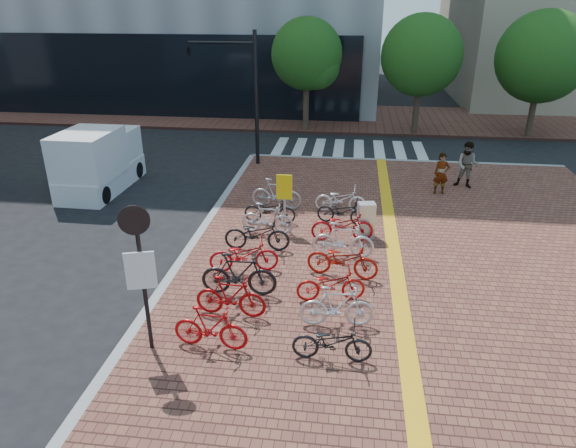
# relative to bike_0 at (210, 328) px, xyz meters

# --- Properties ---
(ground) EXTENTS (120.00, 120.00, 0.00)m
(ground) POSITION_rel_bike_0_xyz_m (2.10, 2.45, -0.63)
(ground) COLOR black
(ground) RESTS_ON ground
(kerb_west) EXTENTS (0.25, 34.00, 0.15)m
(kerb_west) POSITION_rel_bike_0_xyz_m (-1.90, -2.55, -0.56)
(kerb_west) COLOR gray
(kerb_west) RESTS_ON ground
(kerb_north) EXTENTS (14.00, 0.25, 0.15)m
(kerb_north) POSITION_rel_bike_0_xyz_m (5.10, 14.45, -0.56)
(kerb_north) COLOR gray
(kerb_north) RESTS_ON ground
(far_sidewalk) EXTENTS (70.00, 8.00, 0.15)m
(far_sidewalk) POSITION_rel_bike_0_xyz_m (2.10, 23.45, -0.56)
(far_sidewalk) COLOR brown
(far_sidewalk) RESTS_ON ground
(crosswalk) EXTENTS (7.50, 4.00, 0.01)m
(crosswalk) POSITION_rel_bike_0_xyz_m (2.60, 16.45, -0.63)
(crosswalk) COLOR silver
(crosswalk) RESTS_ON ground
(street_trees) EXTENTS (16.20, 4.60, 6.35)m
(street_trees) POSITION_rel_bike_0_xyz_m (7.15, 19.90, 3.46)
(street_trees) COLOR #38281E
(street_trees) RESTS_ON far_sidewalk
(bike_0) EXTENTS (1.64, 0.57, 0.97)m
(bike_0) POSITION_rel_bike_0_xyz_m (0.00, 0.00, 0.00)
(bike_0) COLOR red
(bike_0) RESTS_ON sidewalk
(bike_1) EXTENTS (1.69, 0.56, 1.00)m
(bike_1) POSITION_rel_bike_0_xyz_m (0.15, 1.22, 0.02)
(bike_1) COLOR #A00B0D
(bike_1) RESTS_ON sidewalk
(bike_2) EXTENTS (1.90, 0.60, 1.13)m
(bike_2) POSITION_rel_bike_0_xyz_m (0.14, 2.15, 0.08)
(bike_2) COLOR black
(bike_2) RESTS_ON sidewalk
(bike_3) EXTENTS (1.94, 1.01, 0.97)m
(bike_3) POSITION_rel_bike_0_xyz_m (0.02, 3.33, 0.00)
(bike_3) COLOR red
(bike_3) RESTS_ON sidewalk
(bike_4) EXTENTS (1.94, 0.74, 1.01)m
(bike_4) POSITION_rel_bike_0_xyz_m (0.13, 4.66, 0.02)
(bike_4) COLOR black
(bike_4) RESTS_ON sidewalk
(bike_5) EXTENTS (1.67, 0.54, 1.00)m
(bike_5) POSITION_rel_bike_0_xyz_m (0.24, 5.85, 0.01)
(bike_5) COLOR silver
(bike_5) RESTS_ON sidewalk
(bike_6) EXTENTS (1.70, 0.61, 0.89)m
(bike_6) POSITION_rel_bike_0_xyz_m (0.19, 6.67, -0.04)
(bike_6) COLOR black
(bike_6) RESTS_ON sidewalk
(bike_7) EXTENTS (1.85, 0.72, 1.08)m
(bike_7) POSITION_rel_bike_0_xyz_m (0.22, 7.93, 0.06)
(bike_7) COLOR #A2A2A7
(bike_7) RESTS_ON sidewalk
(bike_8) EXTENTS (1.63, 0.58, 0.85)m
(bike_8) POSITION_rel_bike_0_xyz_m (2.54, -0.09, -0.06)
(bike_8) COLOR black
(bike_8) RESTS_ON sidewalk
(bike_9) EXTENTS (1.72, 0.64, 1.01)m
(bike_9) POSITION_rel_bike_0_xyz_m (2.59, 1.11, 0.02)
(bike_9) COLOR silver
(bike_9) RESTS_ON sidewalk
(bike_10) EXTENTS (1.75, 0.88, 0.88)m
(bike_10) POSITION_rel_bike_0_xyz_m (2.40, 2.18, -0.05)
(bike_10) COLOR #B00F0C
(bike_10) RESTS_ON sidewalk
(bike_11) EXTENTS (1.97, 0.95, 0.99)m
(bike_11) POSITION_rel_bike_0_xyz_m (2.64, 3.39, 0.01)
(bike_11) COLOR #A1140B
(bike_11) RESTS_ON sidewalk
(bike_12) EXTENTS (1.76, 0.50, 1.05)m
(bike_12) POSITION_rel_bike_0_xyz_m (2.63, 4.51, 0.04)
(bike_12) COLOR silver
(bike_12) RESTS_ON sidewalk
(bike_13) EXTENTS (1.93, 0.85, 0.98)m
(bike_13) POSITION_rel_bike_0_xyz_m (2.58, 5.60, 0.01)
(bike_13) COLOR #A30B11
(bike_13) RESTS_ON sidewalk
(bike_14) EXTENTS (1.74, 0.84, 0.87)m
(bike_14) POSITION_rel_bike_0_xyz_m (2.54, 6.88, -0.05)
(bike_14) COLOR black
(bike_14) RESTS_ON sidewalk
(bike_15) EXTENTS (1.76, 0.64, 0.92)m
(bike_15) POSITION_rel_bike_0_xyz_m (2.45, 7.92, -0.03)
(bike_15) COLOR white
(bike_15) RESTS_ON sidewalk
(pedestrian_a) EXTENTS (0.60, 0.43, 1.56)m
(pedestrian_a) POSITION_rel_bike_0_xyz_m (6.11, 10.20, 0.29)
(pedestrian_a) COLOR gray
(pedestrian_a) RESTS_ON sidewalk
(pedestrian_b) EXTENTS (1.05, 0.94, 1.79)m
(pedestrian_b) POSITION_rel_bike_0_xyz_m (7.20, 11.05, 0.41)
(pedestrian_b) COLOR #4A515E
(pedestrian_b) RESTS_ON sidewalk
(utility_box) EXTENTS (0.57, 0.46, 1.12)m
(utility_box) POSITION_rel_bike_0_xyz_m (3.28, 5.94, 0.07)
(utility_box) COLOR silver
(utility_box) RESTS_ON sidewalk
(yellow_sign) EXTENTS (0.50, 0.11, 1.84)m
(yellow_sign) POSITION_rel_bike_0_xyz_m (0.74, 6.17, 0.79)
(yellow_sign) COLOR #B7B7BC
(yellow_sign) RESTS_ON sidewalk
(notice_sign) EXTENTS (0.59, 0.22, 3.26)m
(notice_sign) POSITION_rel_bike_0_xyz_m (-1.25, -0.21, 1.57)
(notice_sign) COLOR black
(notice_sign) RESTS_ON sidewalk
(traffic_light_pole) EXTENTS (3.02, 1.16, 5.62)m
(traffic_light_pole) POSITION_rel_bike_0_xyz_m (-2.69, 13.13, 3.39)
(traffic_light_pole) COLOR black
(traffic_light_pole) RESTS_ON sidewalk
(box_truck) EXTENTS (1.93, 4.28, 2.46)m
(box_truck) POSITION_rel_bike_0_xyz_m (-6.95, 9.40, 0.52)
(box_truck) COLOR white
(box_truck) RESTS_ON ground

